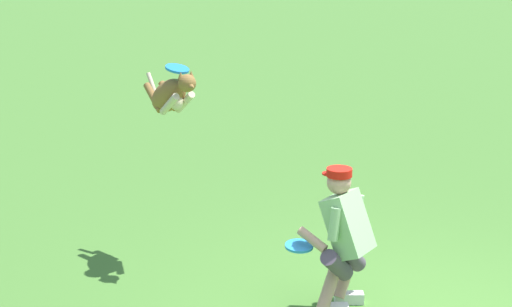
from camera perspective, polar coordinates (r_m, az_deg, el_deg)
The scene contains 4 objects.
person at distance 7.06m, azimuth 6.20°, elevation -5.77°, with size 0.71×0.61×1.29m.
dog at distance 7.94m, azimuth -6.01°, elevation 4.10°, with size 0.61×0.89×0.57m.
frisbee_flying at distance 7.75m, azimuth -5.57°, elevation 5.97°, with size 0.23×0.23×0.02m, color #2386E4.
frisbee_held at distance 7.04m, azimuth 3.06°, elevation -6.52°, with size 0.25×0.25×0.02m, color #2B8ED8.
Camera 1 is at (1.40, 6.02, 3.32)m, focal length 56.78 mm.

